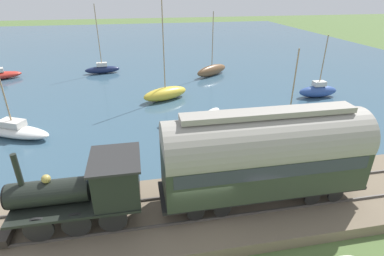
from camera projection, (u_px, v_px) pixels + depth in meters
name	position (u px, v px, depth m)	size (l,w,h in m)	color
ground_plane	(198.00, 222.00, 13.86)	(200.00, 200.00, 0.00)	#516B38
harbor_water	(147.00, 49.00, 52.27)	(80.00, 80.00, 0.01)	#38566B
rail_embankment	(196.00, 212.00, 14.06)	(5.25, 56.00, 0.68)	#756651
steam_locomotive	(90.00, 187.00, 12.40)	(2.45, 5.76, 3.52)	black
passenger_coach	(265.00, 154.00, 13.37)	(2.62, 9.53, 4.52)	black
sailboat_navy	(102.00, 69.00, 37.34)	(1.55, 4.28, 8.10)	#192347
sailboat_white	(14.00, 130.00, 21.56)	(4.03, 5.94, 8.21)	white
sailboat_teal	(288.00, 123.00, 22.55)	(3.27, 5.61, 6.10)	#1E707A
sailboat_brown	(212.00, 70.00, 36.38)	(3.75, 4.73, 7.36)	brown
sailboat_blue	(318.00, 91.00, 29.27)	(1.29, 3.91, 5.92)	#335199
sailboat_yellow	(165.00, 93.00, 28.54)	(3.25, 4.78, 9.44)	gold
rowboat_mid_harbor	(211.00, 114.00, 24.94)	(2.94, 2.51, 0.48)	silver
rowboat_off_pier	(212.00, 160.00, 18.53)	(1.02, 2.23, 0.32)	silver
rowboat_far_out	(174.00, 124.00, 23.15)	(1.28, 2.51, 0.44)	beige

